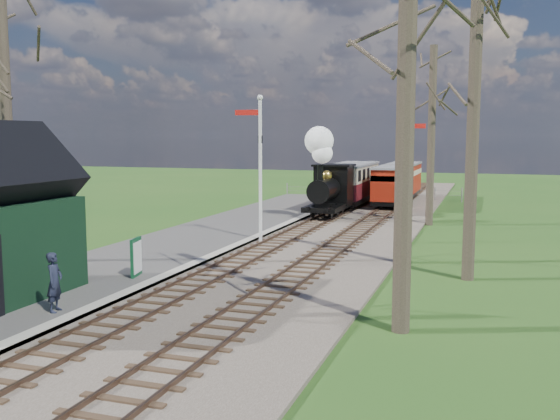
{
  "coord_description": "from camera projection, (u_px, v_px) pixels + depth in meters",
  "views": [
    {
      "loc": [
        8.33,
        -8.29,
        4.56
      ],
      "look_at": [
        0.47,
        15.1,
        1.6
      ],
      "focal_mm": 40.0,
      "sensor_mm": 36.0,
      "label": 1
    }
  ],
  "objects": [
    {
      "name": "track_near",
      "position": [
        315.0,
        224.0,
        31.67
      ],
      "size": [
        1.6,
        60.0,
        0.15
      ],
      "color": "brown",
      "rests_on": "ground"
    },
    {
      "name": "locomotive",
      "position": [
        328.0,
        179.0,
        33.96
      ],
      "size": [
        1.93,
        4.51,
        4.84
      ],
      "color": "black",
      "rests_on": "ground"
    },
    {
      "name": "sign_board",
      "position": [
        136.0,
        257.0,
        19.37
      ],
      "size": [
        0.26,
        0.81,
        1.2
      ],
      "color": "#0E4424",
      "rests_on": "platform"
    },
    {
      "name": "coping_strip",
      "position": [
        231.0,
        249.0,
        24.52
      ],
      "size": [
        0.4,
        44.0,
        0.21
      ],
      "primitive_type": "cube",
      "color": "#B2AD9E",
      "rests_on": "ground"
    },
    {
      "name": "track_far",
      "position": [
        365.0,
        226.0,
        30.85
      ],
      "size": [
        1.6,
        60.0,
        0.15
      ],
      "color": "brown",
      "rests_on": "ground"
    },
    {
      "name": "semaphore_far",
      "position": [
        403.0,
        161.0,
        29.9
      ],
      "size": [
        1.22,
        0.24,
        5.72
      ],
      "color": "silver",
      "rests_on": "ground"
    },
    {
      "name": "red_carriage_a",
      "position": [
        392.0,
        185.0,
        38.96
      ],
      "size": [
        2.0,
        4.95,
        2.11
      ],
      "color": "black",
      "rests_on": "ground"
    },
    {
      "name": "bare_trees",
      "position": [
        255.0,
        114.0,
        19.44
      ],
      "size": [
        15.51,
        22.39,
        12.0
      ],
      "color": "#382D23",
      "rests_on": "ground"
    },
    {
      "name": "coach",
      "position": [
        351.0,
        182.0,
        39.73
      ],
      "size": [
        2.26,
        7.74,
        2.38
      ],
      "color": "black",
      "rests_on": "ground"
    },
    {
      "name": "platform",
      "position": [
        179.0,
        246.0,
        25.25
      ],
      "size": [
        5.0,
        44.0,
        0.2
      ],
      "primitive_type": "cube",
      "color": "#474442",
      "rests_on": "ground"
    },
    {
      "name": "bench",
      "position": [
        6.0,
        291.0,
        15.87
      ],
      "size": [
        0.53,
        1.61,
        0.91
      ],
      "color": "#4B2B1B",
      "rests_on": "platform"
    },
    {
      "name": "distant_hills",
      "position": [
        421.0,
        313.0,
        73.05
      ],
      "size": [
        114.4,
        48.0,
        22.02
      ],
      "color": "#385B23",
      "rests_on": "ground"
    },
    {
      "name": "ballast_bed",
      "position": [
        340.0,
        226.0,
        31.26
      ],
      "size": [
        8.0,
        60.0,
        0.1
      ],
      "primitive_type": "cube",
      "color": "brown",
      "rests_on": "ground"
    },
    {
      "name": "fence_line",
      "position": [
        371.0,
        192.0,
        44.7
      ],
      "size": [
        12.6,
        0.08,
        1.0
      ],
      "color": "slate",
      "rests_on": "ground"
    },
    {
      "name": "red_carriage_b",
      "position": [
        404.0,
        179.0,
        44.14
      ],
      "size": [
        2.0,
        4.95,
        2.11
      ],
      "color": "black",
      "rests_on": "ground"
    },
    {
      "name": "person",
      "position": [
        55.0,
        282.0,
        15.43
      ],
      "size": [
        0.46,
        0.61,
        1.49
      ],
      "primitive_type": "imported",
      "rotation": [
        0.0,
        0.0,
        1.78
      ],
      "color": "#1B1F31",
      "rests_on": "platform"
    },
    {
      "name": "semaphore_near",
      "position": [
        259.0,
        158.0,
        25.85
      ],
      "size": [
        1.22,
        0.24,
        6.22
      ],
      "color": "silver",
      "rests_on": "ground"
    }
  ]
}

